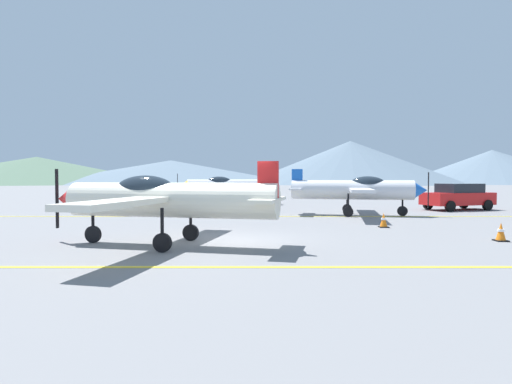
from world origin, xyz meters
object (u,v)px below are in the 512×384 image
object	(u,v)px
airplane_near	(164,199)
traffic_cone_side	(502,232)
airplane_far	(228,186)
traffic_cone_front	(385,220)
airplane_mid	(358,189)
car_sedan	(459,196)

from	to	relation	value
airplane_near	traffic_cone_side	distance (m)	10.50
airplane_near	airplane_far	size ratio (longest dim) A/B	1.00
airplane_far	traffic_cone_front	xyz separation A→B (m)	(7.27, -13.86, -1.09)
airplane_mid	car_sedan	xyz separation A→B (m)	(7.10, 3.53, -0.54)
airplane_near	traffic_cone_side	world-z (taller)	airplane_near
airplane_mid	airplane_far	bearing A→B (deg)	131.06
airplane_near	car_sedan	world-z (taller)	airplane_near
traffic_cone_front	airplane_near	bearing A→B (deg)	-151.07
airplane_mid	airplane_far	distance (m)	11.39
traffic_cone_side	traffic_cone_front	bearing A→B (deg)	126.23
airplane_mid	traffic_cone_front	bearing A→B (deg)	-92.25
airplane_near	airplane_far	xyz separation A→B (m)	(0.56, 18.19, 0.00)
airplane_far	car_sedan	world-z (taller)	airplane_far
airplane_near	airplane_far	distance (m)	18.20
airplane_far	traffic_cone_front	world-z (taller)	airplane_far
airplane_near	traffic_cone_front	xyz separation A→B (m)	(7.84, 4.33, -1.09)
airplane_mid	car_sedan	distance (m)	7.95
airplane_mid	airplane_far	xyz separation A→B (m)	(-7.48, 8.58, 0.00)
traffic_cone_front	traffic_cone_side	bearing A→B (deg)	-53.77
traffic_cone_front	traffic_cone_side	distance (m)	4.36
airplane_mid	traffic_cone_front	distance (m)	5.39
airplane_mid	traffic_cone_front	world-z (taller)	airplane_mid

